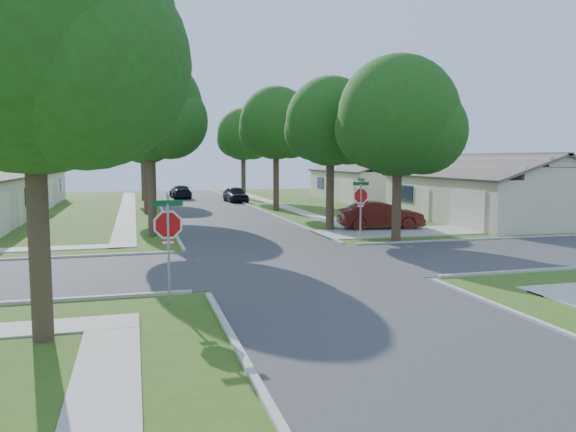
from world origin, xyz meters
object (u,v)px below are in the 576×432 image
Objects in this scene: tree_w_mid at (146,121)px; house_ne_near at (488,196)px; tree_w_near at (151,113)px; tree_e_mid at (277,127)px; tree_w_far at (143,141)px; car_driveway at (381,215)px; car_curb_west at (180,192)px; tree_ne_corner at (399,122)px; car_curb_east at (235,194)px; stop_sign_ne at (361,198)px; house_nw_far at (6,187)px; tree_e_near at (331,126)px; tree_sw_corner at (33,42)px; tree_e_far at (244,137)px; stop_sign_sw at (168,229)px; house_ne_far at (372,184)px.

house_ne_near is at bearing -25.88° from tree_w_mid.
tree_e_mid is at bearing 51.92° from tree_w_near.
car_driveway is at bearing -64.21° from tree_w_far.
car_curb_west is (3.44, 15.00, -5.84)m from tree_w_mid.
tree_w_mid is 1.10× the size of tree_ne_corner.
car_curb_east is at bearing 123.16° from car_curb_west.
house_ne_near is 22.93m from car_curb_east.
stop_sign_ne is 5.09m from car_driveway.
tree_w_near is (-9.40, -12.00, -0.14)m from tree_e_mid.
stop_sign_ne is 0.22× the size of house_nw_far.
tree_e_near is 20.12m from tree_sw_corner.
tree_w_near is at bearing 180.00° from tree_e_near.
stop_sign_ne is 0.31× the size of tree_sw_corner.
tree_w_mid is 2.33× the size of car_curb_east.
tree_w_near is at bearing 156.44° from tree_ne_corner.
tree_w_near is 21.24m from house_ne_near.
tree_w_near reaches higher than tree_w_far.
tree_e_far is 25.99m from car_driveway.
tree_sw_corner is at bearing -142.48° from house_ne_near.
car_curb_east is at bearing -111.25° from tree_e_far.
tree_ne_corner is at bearing -84.55° from tree_e_mid.
stop_sign_sw is 5.54m from tree_sw_corner.
tree_ne_corner is 1.95× the size of car_curb_west.
tree_w_mid reaches higher than tree_e_mid.
tree_sw_corner is (-2.79, -16.00, 0.15)m from tree_w_near.
tree_e_far is at bearing 155.97° from house_ne_far.
house_ne_far is at bearing 58.45° from stop_sign_sw.
tree_w_mid reaches higher than house_nw_far.
house_nw_far is at bearing 128.81° from tree_ne_corner.
tree_w_mid reaches higher than tree_e_far.
tree_sw_corner reaches higher than tree_w_far.
tree_e_near is 2.02× the size of car_curb_east.
tree_e_far is 0.64× the size of house_ne_far.
tree_w_far is at bearing 131.90° from house_ne_near.
stop_sign_ne reaches higher than car_driveway.
tree_w_mid is 2.06× the size of car_driveway.
house_nw_far is at bearing -169.95° from tree_w_far.
stop_sign_sw is 0.33× the size of tree_w_near.
tree_w_far is 6.29m from car_curb_west.
tree_sw_corner is (-2.74, -2.29, 4.23)m from stop_sign_sw.
car_curb_west is at bearing 100.67° from stop_sign_ne.
car_driveway is (-8.41, -20.30, -0.75)m from house_ne_far.
tree_sw_corner is at bearing -127.30° from tree_e_near.
house_ne_near is (20.64, -23.01, -3.99)m from tree_w_far.
car_curb_west is (3.45, 2.00, -4.86)m from tree_w_far.
tree_w_near is 26.05m from house_nw_far.
tree_w_mid is (0.00, 12.00, 0.37)m from tree_w_near.
tree_e_near reaches higher than tree_w_far.
tree_w_near is at bearing -110.60° from tree_e_far.
tree_e_near is 15.26m from tree_w_mid.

